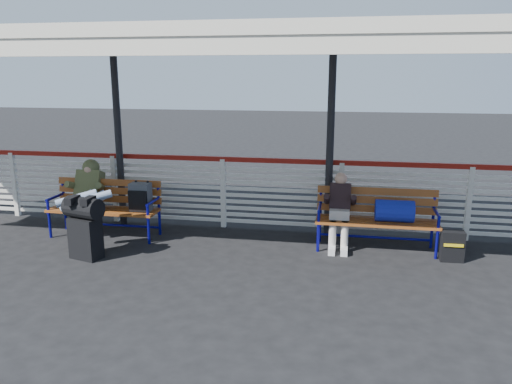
% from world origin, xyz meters
% --- Properties ---
extents(ground, '(60.00, 60.00, 0.00)m').
position_xyz_m(ground, '(0.00, 0.00, 0.00)').
color(ground, black).
rests_on(ground, ground).
extents(fence, '(12.08, 0.08, 1.24)m').
position_xyz_m(fence, '(0.00, 1.90, 0.66)').
color(fence, silver).
rests_on(fence, ground).
extents(canopy, '(12.60, 3.60, 3.16)m').
position_xyz_m(canopy, '(-0.00, 0.87, 3.04)').
color(canopy, silver).
rests_on(canopy, ground).
extents(luggage_stack, '(0.61, 0.44, 0.91)m').
position_xyz_m(luggage_stack, '(-1.59, 0.06, 0.49)').
color(luggage_stack, black).
rests_on(luggage_stack, ground).
extents(bench_left, '(1.80, 0.56, 0.92)m').
position_xyz_m(bench_left, '(-1.59, 1.09, 0.59)').
color(bench_left, '#9D491E').
rests_on(bench_left, ground).
extents(bench_right, '(1.80, 0.56, 0.92)m').
position_xyz_m(bench_right, '(2.66, 1.20, 0.59)').
color(bench_right, '#9D491E').
rests_on(bench_right, ground).
extents(traveler_man, '(0.93, 1.64, 0.77)m').
position_xyz_m(traveler_man, '(-1.93, 0.75, 0.74)').
color(traveler_man, '#889CB7').
rests_on(traveler_man, ground).
extents(companion_person, '(0.32, 0.66, 1.15)m').
position_xyz_m(companion_person, '(2.00, 1.19, 0.60)').
color(companion_person, beige).
rests_on(companion_person, ground).
extents(suitcase_side, '(0.32, 0.20, 0.44)m').
position_xyz_m(suitcase_side, '(3.60, 0.89, 0.22)').
color(suitcase_side, black).
rests_on(suitcase_side, ground).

